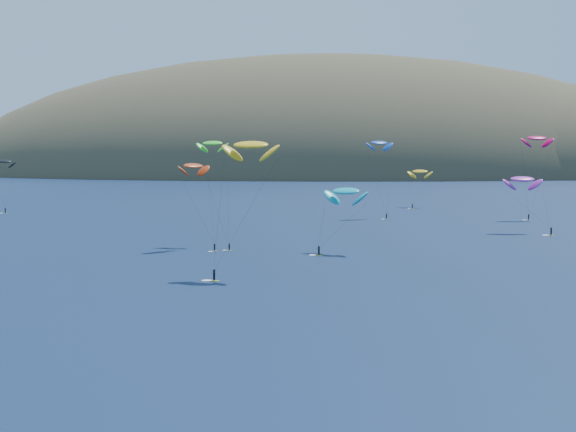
# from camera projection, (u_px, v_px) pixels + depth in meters

# --- Properties ---
(ground) EXTENTS (2800.00, 2800.00, 0.00)m
(ground) POSITION_uv_depth(u_px,v_px,m) (122.00, 379.00, 79.43)
(ground) COLOR black
(ground) RESTS_ON ground
(island) EXTENTS (730.00, 300.00, 210.00)m
(island) POSITION_uv_depth(u_px,v_px,m) (347.00, 186.00, 638.29)
(island) COLOR #3D3526
(island) RESTS_ON ground
(kitesurfer_2) EXTENTS (11.70, 9.34, 25.69)m
(kitesurfer_2) POSITION_uv_depth(u_px,v_px,m) (251.00, 145.00, 139.29)
(kitesurfer_2) COLOR #DAEA1A
(kitesurfer_2) RESTS_ON ground
(kitesurfer_3) EXTENTS (9.53, 14.11, 25.33)m
(kitesurfer_3) POSITION_uv_depth(u_px,v_px,m) (213.00, 143.00, 183.95)
(kitesurfer_3) COLOR #DAEA1A
(kitesurfer_3) RESTS_ON ground
(kitesurfer_4) EXTENTS (9.41, 9.62, 25.86)m
(kitesurfer_4) POSITION_uv_depth(u_px,v_px,m) (379.00, 143.00, 250.16)
(kitesurfer_4) COLOR #DAEA1A
(kitesurfer_4) RESTS_ON ground
(kitesurfer_5) EXTENTS (11.90, 10.67, 15.88)m
(kitesurfer_5) POSITION_uv_depth(u_px,v_px,m) (346.00, 191.00, 170.42)
(kitesurfer_5) COLOR #DAEA1A
(kitesurfer_5) RESTS_ON ground
(kitesurfer_6) EXTENTS (11.55, 9.30, 16.70)m
(kitesurfer_6) POSITION_uv_depth(u_px,v_px,m) (522.00, 179.00, 208.63)
(kitesurfer_6) COLOR #DAEA1A
(kitesurfer_6) RESTS_ON ground
(kitesurfer_8) EXTENTS (9.72, 6.91, 27.53)m
(kitesurfer_8) POSITION_uv_depth(u_px,v_px,m) (537.00, 138.00, 245.07)
(kitesurfer_8) COLOR #DAEA1A
(kitesurfer_8) RESTS_ON ground
(kitesurfer_9) EXTENTS (9.82, 9.33, 20.50)m
(kitesurfer_9) POSITION_uv_depth(u_px,v_px,m) (193.00, 166.00, 176.52)
(kitesurfer_9) COLOR #DAEA1A
(kitesurfer_9) RESTS_ON ground
(kitesurfer_11) EXTENTS (9.44, 11.85, 15.47)m
(kitesurfer_11) POSITION_uv_depth(u_px,v_px,m) (420.00, 171.00, 292.26)
(kitesurfer_11) COLOR #DAEA1A
(kitesurfer_11) RESTS_ON ground
(kitesurfer_12) EXTENTS (8.11, 7.98, 19.27)m
(kitesurfer_12) POSITION_uv_depth(u_px,v_px,m) (4.00, 162.00, 270.13)
(kitesurfer_12) COLOR #DAEA1A
(kitesurfer_12) RESTS_ON ground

